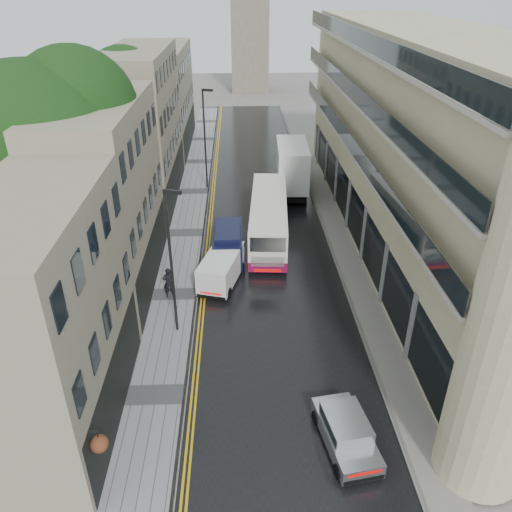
{
  "coord_description": "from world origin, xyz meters",
  "views": [
    {
      "loc": [
        -1.98,
        -6.04,
        16.71
      ],
      "look_at": [
        -1.02,
        18.0,
        3.29
      ],
      "focal_mm": 35.0,
      "sensor_mm": 36.0,
      "label": 1
    }
  ],
  "objects_px": {
    "white_lorry": "(279,174)",
    "pedestrian": "(169,283)",
    "white_van": "(200,280)",
    "silver_hatchback": "(340,463)",
    "navy_van": "(214,254)",
    "tree_near": "(44,184)",
    "lamp_post_far": "(205,141)",
    "tree_far": "(105,132)",
    "lamp_post_near": "(171,265)",
    "cream_bus": "(251,238)"
  },
  "relations": [
    {
      "from": "white_lorry",
      "to": "pedestrian",
      "type": "xyz_separation_m",
      "value": [
        -7.67,
        -15.02,
        -1.16
      ]
    },
    {
      "from": "white_lorry",
      "to": "white_van",
      "type": "xyz_separation_m",
      "value": [
        -5.85,
        -14.66,
        -1.24
      ]
    },
    {
      "from": "silver_hatchback",
      "to": "white_lorry",
      "type": "bearing_deg",
      "value": 80.67
    },
    {
      "from": "navy_van",
      "to": "pedestrian",
      "type": "height_order",
      "value": "navy_van"
    },
    {
      "from": "white_lorry",
      "to": "white_van",
      "type": "relative_size",
      "value": 1.94
    },
    {
      "from": "white_van",
      "to": "pedestrian",
      "type": "xyz_separation_m",
      "value": [
        -1.82,
        -0.36,
        0.07
      ]
    },
    {
      "from": "pedestrian",
      "to": "navy_van",
      "type": "bearing_deg",
      "value": -136.89
    },
    {
      "from": "tree_near",
      "to": "lamp_post_far",
      "type": "xyz_separation_m",
      "value": [
        7.8,
        16.69,
        -2.52
      ]
    },
    {
      "from": "tree_far",
      "to": "pedestrian",
      "type": "height_order",
      "value": "tree_far"
    },
    {
      "from": "lamp_post_far",
      "to": "tree_near",
      "type": "bearing_deg",
      "value": -96.49
    },
    {
      "from": "white_van",
      "to": "pedestrian",
      "type": "distance_m",
      "value": 1.85
    },
    {
      "from": "tree_far",
      "to": "navy_van",
      "type": "xyz_separation_m",
      "value": [
        8.64,
        -10.93,
        -5.0
      ]
    },
    {
      "from": "white_van",
      "to": "tree_near",
      "type": "bearing_deg",
      "value": -168.89
    },
    {
      "from": "white_lorry",
      "to": "navy_van",
      "type": "height_order",
      "value": "white_lorry"
    },
    {
      "from": "white_lorry",
      "to": "lamp_post_near",
      "type": "relative_size",
      "value": 1.05
    },
    {
      "from": "tree_near",
      "to": "white_van",
      "type": "relative_size",
      "value": 3.17
    },
    {
      "from": "cream_bus",
      "to": "white_lorry",
      "type": "distance_m",
      "value": 10.7
    },
    {
      "from": "silver_hatchback",
      "to": "white_van",
      "type": "xyz_separation_m",
      "value": [
        -5.97,
        12.93,
        0.26
      ]
    },
    {
      "from": "white_lorry",
      "to": "lamp_post_far",
      "type": "relative_size",
      "value": 0.99
    },
    {
      "from": "silver_hatchback",
      "to": "white_van",
      "type": "bearing_deg",
      "value": 105.21
    },
    {
      "from": "pedestrian",
      "to": "lamp_post_far",
      "type": "bearing_deg",
      "value": -101.93
    },
    {
      "from": "cream_bus",
      "to": "pedestrian",
      "type": "distance_m",
      "value": 6.86
    },
    {
      "from": "tree_far",
      "to": "lamp_post_far",
      "type": "height_order",
      "value": "tree_far"
    },
    {
      "from": "tree_near",
      "to": "silver_hatchback",
      "type": "distance_m",
      "value": 20.59
    },
    {
      "from": "cream_bus",
      "to": "pedestrian",
      "type": "height_order",
      "value": "cream_bus"
    },
    {
      "from": "cream_bus",
      "to": "navy_van",
      "type": "distance_m",
      "value": 2.92
    },
    {
      "from": "white_van",
      "to": "pedestrian",
      "type": "relative_size",
      "value": 2.27
    },
    {
      "from": "silver_hatchback",
      "to": "pedestrian",
      "type": "relative_size",
      "value": 2.03
    },
    {
      "from": "white_van",
      "to": "lamp_post_near",
      "type": "relative_size",
      "value": 0.54
    },
    {
      "from": "lamp_post_far",
      "to": "cream_bus",
      "type": "bearing_deg",
      "value": -56.11
    },
    {
      "from": "silver_hatchback",
      "to": "white_van",
      "type": "relative_size",
      "value": 0.89
    },
    {
      "from": "white_lorry",
      "to": "silver_hatchback",
      "type": "bearing_deg",
      "value": -87.36
    },
    {
      "from": "white_lorry",
      "to": "navy_van",
      "type": "relative_size",
      "value": 1.78
    },
    {
      "from": "navy_van",
      "to": "tree_far",
      "type": "bearing_deg",
      "value": 128.93
    },
    {
      "from": "cream_bus",
      "to": "white_lorry",
      "type": "bearing_deg",
      "value": 79.68
    },
    {
      "from": "white_lorry",
      "to": "white_van",
      "type": "height_order",
      "value": "white_lorry"
    },
    {
      "from": "cream_bus",
      "to": "lamp_post_near",
      "type": "relative_size",
      "value": 1.36
    },
    {
      "from": "lamp_post_far",
      "to": "lamp_post_near",
      "type": "bearing_deg",
      "value": -73.25
    },
    {
      "from": "white_lorry",
      "to": "lamp_post_near",
      "type": "distance_m",
      "value": 19.62
    },
    {
      "from": "tree_near",
      "to": "lamp_post_far",
      "type": "distance_m",
      "value": 18.6
    },
    {
      "from": "cream_bus",
      "to": "white_van",
      "type": "height_order",
      "value": "cream_bus"
    },
    {
      "from": "tree_near",
      "to": "silver_hatchback",
      "type": "bearing_deg",
      "value": -43.82
    },
    {
      "from": "pedestrian",
      "to": "white_van",
      "type": "bearing_deg",
      "value": -176.1
    },
    {
      "from": "tree_near",
      "to": "cream_bus",
      "type": "height_order",
      "value": "tree_near"
    },
    {
      "from": "tree_far",
      "to": "silver_hatchback",
      "type": "xyz_separation_m",
      "value": [
        13.87,
        -26.6,
        -5.48
      ]
    },
    {
      "from": "lamp_post_near",
      "to": "lamp_post_far",
      "type": "bearing_deg",
      "value": 106.25
    },
    {
      "from": "navy_van",
      "to": "lamp_post_far",
      "type": "distance_m",
      "value": 15.01
    },
    {
      "from": "silver_hatchback",
      "to": "lamp_post_far",
      "type": "distance_m",
      "value": 31.17
    },
    {
      "from": "silver_hatchback",
      "to": "cream_bus",
      "type": "bearing_deg",
      "value": 89.63
    },
    {
      "from": "silver_hatchback",
      "to": "lamp_post_near",
      "type": "distance_m",
      "value": 12.16
    }
  ]
}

